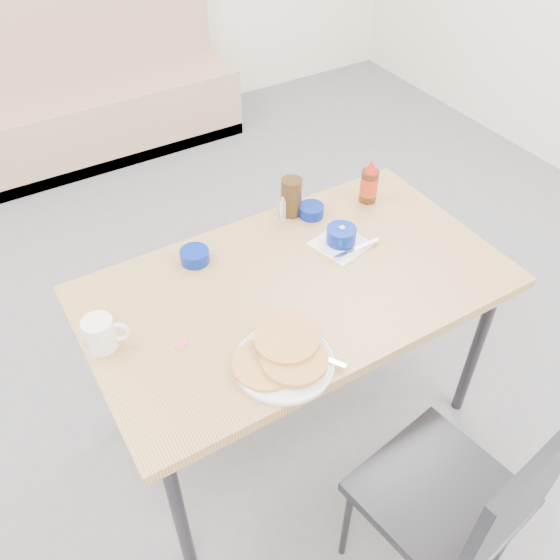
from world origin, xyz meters
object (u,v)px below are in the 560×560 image
booth_bench (87,100)px  coffee_mug (101,333)px  dining_table (296,296)px  grits_setting (341,238)px  amber_tumbler (291,197)px  butter_bowl (311,211)px  condiment_caddy (288,206)px  diner_chair (468,500)px  syrup_bottle (369,184)px  pancake_plate (283,358)px  creamer_bowl (195,256)px

booth_bench → coffee_mug: booth_bench is taller
booth_bench → dining_table: booth_bench is taller
grits_setting → amber_tumbler: size_ratio=1.52×
booth_bench → grits_setting: size_ratio=8.46×
butter_bowl → amber_tumbler: 0.09m
dining_table → condiment_caddy: (0.18, 0.34, 0.10)m
diner_chair → coffee_mug: diner_chair is taller
dining_table → syrup_bottle: (0.49, 0.26, 0.14)m
diner_chair → coffee_mug: bearing=120.4°
condiment_caddy → syrup_bottle: syrup_bottle is taller
pancake_plate → grits_setting: (0.46, 0.35, 0.01)m
dining_table → butter_bowl: 0.39m
grits_setting → amber_tumbler: (-0.05, 0.25, 0.04)m
dining_table → grits_setting: size_ratio=6.23×
amber_tumbler → pancake_plate: bearing=-123.7°
pancake_plate → amber_tumbler: amber_tumbler is taller
condiment_caddy → syrup_bottle: 0.33m
amber_tumbler → coffee_mug: bearing=-161.7°
diner_chair → grits_setting: (0.18, 0.89, 0.25)m
butter_bowl → condiment_caddy: size_ratio=0.90×
booth_bench → amber_tumbler: (0.19, -2.19, 0.48)m
dining_table → butter_bowl: bearing=49.4°
dining_table → diner_chair: diner_chair is taller
amber_tumbler → condiment_caddy: 0.04m
coffee_mug → grits_setting: (0.88, 0.02, -0.02)m
grits_setting → syrup_bottle: 0.30m
booth_bench → creamer_bowl: booth_bench is taller
booth_bench → diner_chair: 3.34m
amber_tumbler → condiment_caddy: amber_tumbler is taller
dining_table → condiment_caddy: bearing=62.6°
diner_chair → butter_bowl: 1.13m
pancake_plate → amber_tumbler: (0.40, 0.61, 0.05)m
butter_bowl → booth_bench: bearing=96.3°
pancake_plate → creamer_bowl: (-0.03, 0.54, 0.00)m
grits_setting → amber_tumbler: bearing=101.7°
dining_table → coffee_mug: coffee_mug is taller
creamer_bowl → booth_bench: bearing=83.9°
dining_table → grits_setting: (0.24, 0.09, 0.09)m
booth_bench → diner_chair: (0.06, -3.33, 0.19)m
butter_bowl → amber_tumbler: size_ratio=0.64×
pancake_plate → coffee_mug: bearing=141.7°
coffee_mug → creamer_bowl: 0.45m
syrup_bottle → amber_tumbler: bearing=164.4°
butter_bowl → condiment_caddy: bearing=143.9°
dining_table → amber_tumbler: size_ratio=9.47×
booth_bench → butter_bowl: (0.25, -2.25, 0.43)m
syrup_bottle → dining_table: bearing=-152.3°
coffee_mug → grits_setting: size_ratio=0.58×
dining_table → grits_setting: bearing=20.1°
grits_setting → amber_tumbler: amber_tumbler is taller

